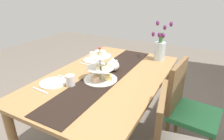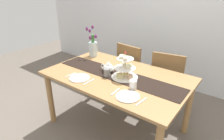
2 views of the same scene
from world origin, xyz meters
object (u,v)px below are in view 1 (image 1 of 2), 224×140
(teapot, at_px, (113,65))
(dinner_plate_left, at_px, (94,60))
(tulip_vase, at_px, (160,48))
(fork_right, at_px, (64,77))
(dinner_plate_right, at_px, (53,83))
(dining_table, at_px, (107,85))
(knife_right, at_px, (40,90))
(mug_white_text, at_px, (70,81))
(mug_grey, at_px, (100,66))
(tiered_cake_stand, at_px, (100,70))
(knife_left, at_px, (86,64))
(chair_left, at_px, (187,106))
(fork_left, at_px, (100,56))

(teapot, height_order, dinner_plate_left, teapot)
(tulip_vase, xyz_separation_m, fork_right, (0.87, -0.64, -0.14))
(dinner_plate_left, relative_size, fork_right, 1.53)
(tulip_vase, xyz_separation_m, dinner_plate_right, (1.01, -0.64, -0.13))
(dining_table, distance_m, teapot, 0.20)
(knife_right, height_order, mug_white_text, mug_white_text)
(dinner_plate_right, relative_size, mug_grey, 2.42)
(mug_white_text, bearing_deg, tiered_cake_stand, 141.84)
(dining_table, height_order, teapot, teapot)
(knife_left, bearing_deg, knife_right, 0.00)
(dinner_plate_right, xyz_separation_m, mug_grey, (-0.42, 0.22, 0.05))
(dinner_plate_right, distance_m, mug_white_text, 0.17)
(dinner_plate_right, bearing_deg, mug_white_text, 104.10)
(dining_table, height_order, knife_left, knife_left)
(chair_left, xyz_separation_m, teapot, (0.09, -0.73, 0.31))
(mug_white_text, bearing_deg, dinner_plate_left, -165.10)
(knife_right, relative_size, mug_white_text, 1.79)
(dinner_plate_right, bearing_deg, tulip_vase, 147.55)
(dining_table, bearing_deg, tiered_cake_stand, 0.25)
(dinner_plate_left, distance_m, fork_right, 0.50)
(mug_grey, bearing_deg, tulip_vase, 144.36)
(knife_left, distance_m, dinner_plate_right, 0.50)
(dining_table, xyz_separation_m, mug_white_text, (0.32, -0.17, 0.15))
(dinner_plate_right, distance_m, mug_grey, 0.48)
(chair_left, bearing_deg, mug_white_text, -58.90)
(fork_right, relative_size, mug_white_text, 1.58)
(tiered_cake_stand, xyz_separation_m, fork_right, (0.11, -0.33, -0.09))
(fork_right, relative_size, knife_right, 0.88)
(dinner_plate_left, height_order, knife_left, dinner_plate_left)
(tulip_vase, relative_size, fork_right, 2.87)
(tiered_cake_stand, height_order, dinner_plate_right, tiered_cake_stand)
(tiered_cake_stand, xyz_separation_m, mug_white_text, (0.21, -0.17, -0.05))
(teapot, xyz_separation_m, fork_right, (0.34, -0.33, -0.06))
(dinner_plate_right, bearing_deg, teapot, 146.13)
(tiered_cake_stand, distance_m, knife_left, 0.42)
(dinner_plate_left, bearing_deg, chair_left, 86.68)
(teapot, distance_m, knife_left, 0.33)
(teapot, bearing_deg, knife_right, -27.33)
(knife_right, bearing_deg, dinner_plate_right, 180.00)
(chair_left, height_order, teapot, chair_left)
(chair_left, relative_size, knife_left, 5.35)
(knife_right, bearing_deg, teapot, 152.67)
(fork_left, height_order, mug_white_text, mug_white_text)
(fork_right, distance_m, knife_right, 0.29)
(dinner_plate_right, height_order, mug_white_text, mug_white_text)
(fork_right, xyz_separation_m, knife_right, (0.29, 0.00, 0.00))
(dinner_plate_right, bearing_deg, dinner_plate_left, 180.00)
(knife_left, distance_m, mug_white_text, 0.49)
(knife_left, height_order, knife_right, same)
(fork_right, xyz_separation_m, mug_white_text, (0.10, 0.16, 0.04))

